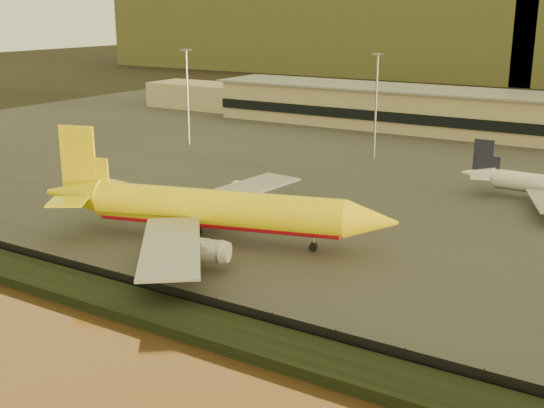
% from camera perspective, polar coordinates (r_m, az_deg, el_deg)
% --- Properties ---
extents(ground, '(900.00, 900.00, 0.00)m').
position_cam_1_polar(ground, '(99.06, -4.87, -5.32)').
color(ground, black).
rests_on(ground, ground).
extents(embankment, '(320.00, 7.00, 1.40)m').
position_cam_1_polar(embankment, '(86.86, -11.62, -8.28)').
color(embankment, black).
rests_on(embankment, ground).
extents(tarmac, '(320.00, 220.00, 0.20)m').
position_cam_1_polar(tarmac, '(181.23, 13.30, 4.22)').
color(tarmac, '#2D2D2D').
rests_on(tarmac, ground).
extents(perimeter_fence, '(300.00, 0.05, 2.20)m').
position_cam_1_polar(perimeter_fence, '(89.29, -9.88, -7.07)').
color(perimeter_fence, black).
rests_on(perimeter_fence, tarmac).
extents(terminal_building, '(202.00, 25.00, 12.60)m').
position_cam_1_polar(terminal_building, '(213.32, 12.37, 7.69)').
color(terminal_building, tan).
rests_on(terminal_building, tarmac).
extents(apron_light_masts, '(152.20, 12.20, 25.40)m').
position_cam_1_polar(apron_light_masts, '(155.49, 16.53, 7.92)').
color(apron_light_masts, slate).
rests_on(apron_light_masts, tarmac).
extents(dhl_cargo_jet, '(57.83, 55.34, 17.54)m').
position_cam_1_polar(dhl_cargo_jet, '(107.77, -5.09, -0.48)').
color(dhl_cargo_jet, yellow).
rests_on(dhl_cargo_jet, tarmac).
extents(gse_vehicle_yellow, '(4.65, 2.91, 1.94)m').
position_cam_1_polar(gse_vehicle_yellow, '(116.74, 7.68, -1.44)').
color(gse_vehicle_yellow, yellow).
rests_on(gse_vehicle_yellow, tarmac).
extents(gse_vehicle_white, '(4.31, 2.57, 1.81)m').
position_cam_1_polar(gse_vehicle_white, '(138.70, -2.45, 1.48)').
color(gse_vehicle_white, silver).
rests_on(gse_vehicle_white, tarmac).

